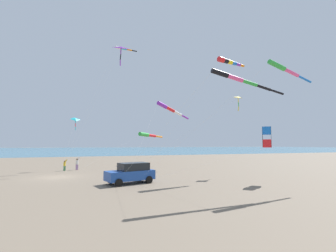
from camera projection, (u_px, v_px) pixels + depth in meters
ground_plane at (57, 177)px, 25.13m from camera, size 600.00×600.00×0.00m
ocean_water_strip at (79, 149)px, 179.42m from camera, size 240.00×600.00×0.01m
parked_car at (131, 173)px, 21.17m from camera, size 2.88×4.62×1.85m
cooler_box at (115, 178)px, 22.93m from camera, size 0.62×0.42×0.42m
person_adult_flyer at (77, 163)px, 32.41m from camera, size 0.58×0.63×1.75m
person_child_green_jacket at (65, 165)px, 31.29m from camera, size 0.43×0.51×1.50m
kite_delta_white_trailing at (121, 48)px, 35.46m from camera, size 2.75×8.58×18.71m
kite_windsock_blue_topmost at (123, 49)px, 39.52m from camera, size 3.19×11.47×20.12m
kite_box_striped_overhead at (267, 137)px, 21.91m from camera, size 6.20×10.28×5.21m
kite_windsock_red_high_left at (228, 62)px, 27.89m from camera, size 1.70×13.12×13.80m
kite_windsock_magenta_far_left at (169, 109)px, 32.65m from camera, size 9.20×11.04×9.40m
kite_windsock_long_streamer_right at (239, 80)px, 18.05m from camera, size 6.46×12.98×9.21m
kite_windsock_small_distant at (148, 135)px, 44.09m from camera, size 11.76×16.00×5.80m
kite_delta_rainbow_low_near at (238, 98)px, 29.08m from camera, size 1.73×14.98×9.62m
kite_windsock_long_streamer_left at (285, 69)px, 20.63m from camera, size 6.15×15.83×10.80m
kite_delta_yellow_midlevel at (75, 120)px, 34.05m from camera, size 3.68×2.16×7.55m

